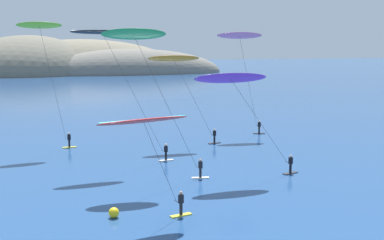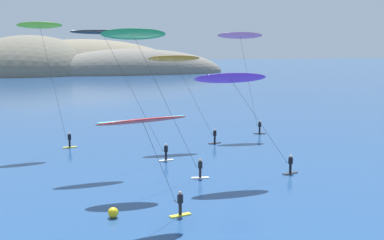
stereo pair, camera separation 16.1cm
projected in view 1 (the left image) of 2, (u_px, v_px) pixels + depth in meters
The scene contains 9 objects.
headland_island at pixel (59, 73), 183.68m from camera, with size 123.92×48.46×28.72m.
kitesurfer_lime at pixel (43, 38), 50.36m from camera, with size 5.68×1.71×13.70m.
kitesurfer_green at pixel (139, 45), 38.27m from camera, with size 8.87×1.82×12.67m.
kitesurfer_red at pixel (146, 127), 29.93m from camera, with size 6.53×3.01×6.99m.
kitesurfer_pink at pixel (241, 43), 59.08m from camera, with size 6.45×1.69×12.85m.
kitesurfer_orange at pixel (177, 65), 52.88m from camera, with size 8.48×1.24×10.20m.
kitesurfer_black at pixel (109, 44), 43.59m from camera, with size 9.56×1.56×12.69m.
kitesurfer_purple at pixel (235, 84), 39.77m from camera, with size 9.72×1.37×9.12m.
marker_buoy at pixel (114, 213), 31.81m from camera, with size 0.70×0.70×0.70m, color yellow.
Camera 1 is at (-6.24, -18.30, 11.46)m, focal length 45.00 mm.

